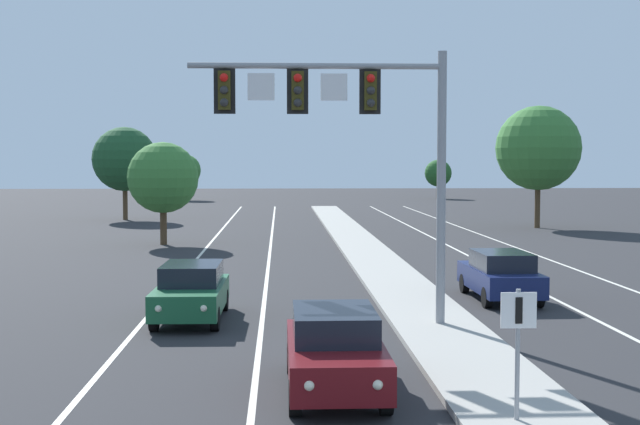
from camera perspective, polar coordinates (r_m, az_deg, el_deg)
median_island at (r=27.09m, az=6.26°, el=-5.89°), size 2.40×110.00×0.15m
lane_stripe_oncoming_center at (r=33.70m, az=-3.55°, el=-4.15°), size 0.14×100.00×0.01m
lane_stripe_receding_center at (r=34.85m, az=12.13°, el=-3.97°), size 0.14×100.00×0.01m
edge_stripe_left at (r=33.91m, az=-9.15°, el=-4.14°), size 0.14×100.00×0.01m
edge_stripe_right at (r=35.83m, az=17.25°, el=-3.84°), size 0.14×100.00×0.01m
overhead_signal_mast at (r=22.39m, az=2.21°, el=6.05°), size 6.78×0.44×7.20m
median_sign_post at (r=14.63m, az=13.14°, el=-7.99°), size 0.60×0.10×2.20m
car_oncoming_darkred at (r=16.66m, az=0.99°, el=-9.19°), size 1.83×4.47×1.58m
car_oncoming_green at (r=24.21m, az=-8.62°, el=-5.24°), size 1.87×4.49×1.58m
car_receding_navy at (r=27.97m, az=12.00°, el=-4.10°), size 1.86×4.49×1.58m
tree_far_left_b at (r=66.17m, az=-12.97°, el=3.51°), size 4.88×4.88×7.06m
tree_far_left_c at (r=98.42m, az=-9.05°, el=2.81°), size 3.61×3.61×5.23m
tree_far_right_c at (r=58.49m, az=14.44°, el=4.20°), size 5.63×5.63×8.15m
tree_far_right_a at (r=102.08m, az=7.93°, el=2.63°), size 3.20×3.20×4.64m
tree_far_left_a at (r=46.01m, az=-10.49°, el=2.30°), size 3.79×3.79×5.48m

